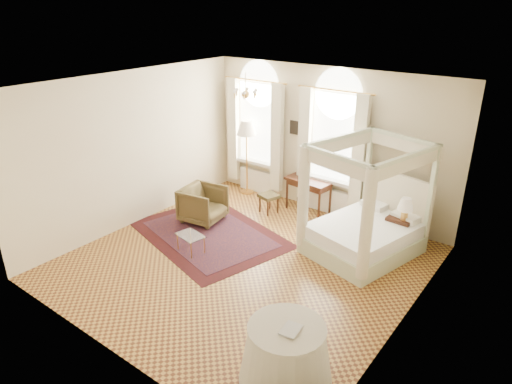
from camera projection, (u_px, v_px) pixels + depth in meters
ground at (245, 262)px, 8.64m from camera, size 6.00×6.00×0.00m
room_walls at (244, 163)px, 7.87m from camera, size 6.00×6.00×6.00m
window_left at (256, 136)px, 11.23m from camera, size 1.62×0.27×3.29m
window_right at (332, 152)px, 10.06m from camera, size 1.62×0.27×3.29m
chandelier at (246, 93)px, 8.90m from camera, size 0.51×0.45×0.50m
wall_pictures at (331, 132)px, 10.04m from camera, size 2.54×0.03×0.39m
canopy_bed at (363, 229)px, 8.79m from camera, size 2.10×2.37×2.21m
nightstand at (399, 233)px, 9.02m from camera, size 0.49×0.45×0.67m
nightstand_lamp at (406, 206)px, 8.68m from camera, size 0.31×0.31×0.45m
writing_desk at (309, 184)px, 10.48m from camera, size 1.12×0.67×0.80m
laptop at (305, 180)px, 10.38m from camera, size 0.34×0.28×0.02m
stool at (269, 197)px, 10.52m from camera, size 0.49×0.49×0.46m
armchair at (203, 204)px, 10.11m from camera, size 1.01×0.99×0.80m
coffee_table at (190, 237)px, 8.87m from camera, size 0.60×0.47×0.37m
floor_lamp at (247, 132)px, 11.15m from camera, size 0.49×0.49×1.89m
oriental_rug at (209, 234)px, 9.66m from camera, size 3.68×3.05×0.01m
side_table at (286, 354)px, 5.83m from camera, size 1.22×1.22×0.83m
book at (283, 327)px, 5.64m from camera, size 0.25×0.31×0.03m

